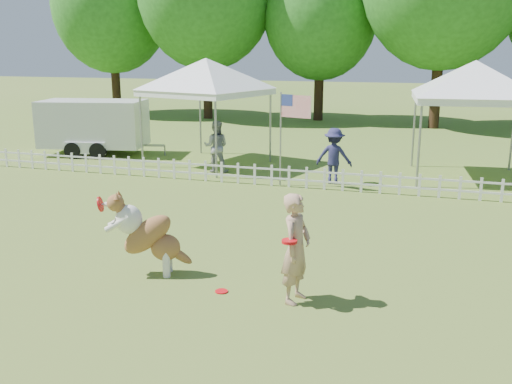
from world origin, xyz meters
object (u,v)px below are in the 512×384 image
(dog, at_px, (149,234))
(frisbee_on_turf, at_px, (221,291))
(flag_pole, at_px, (281,139))
(spectator_b, at_px, (334,156))
(cargo_trailer, at_px, (94,127))
(canopy_tent_left, at_px, (207,113))
(spectator_a, at_px, (216,146))
(handler, at_px, (296,248))
(canopy_tent_right, at_px, (471,122))

(dog, bearing_deg, frisbee_on_turf, -30.41)
(flag_pole, xyz_separation_m, spectator_b, (1.40, 0.67, -0.51))
(dog, xyz_separation_m, cargo_trailer, (-7.29, 9.74, 0.29))
(canopy_tent_left, relative_size, spectator_b, 2.14)
(dog, relative_size, canopy_tent_left, 0.42)
(dog, bearing_deg, canopy_tent_left, 88.98)
(frisbee_on_turf, xyz_separation_m, spectator_a, (-3.37, 8.51, 0.79))
(handler, distance_m, flag_pole, 7.66)
(canopy_tent_left, xyz_separation_m, spectator_a, (0.72, -1.07, -0.89))
(cargo_trailer, bearing_deg, frisbee_on_turf, -60.75)
(handler, distance_m, canopy_tent_left, 10.94)
(canopy_tent_right, height_order, cargo_trailer, canopy_tent_right)
(frisbee_on_turf, bearing_deg, handler, 1.79)
(cargo_trailer, distance_m, spectator_a, 5.57)
(spectator_a, xyz_separation_m, spectator_b, (3.77, -0.48, -0.01))
(spectator_b, bearing_deg, dog, 79.23)
(spectator_a, bearing_deg, spectator_b, 161.44)
(canopy_tent_right, bearing_deg, cargo_trailer, 174.18)
(handler, height_order, canopy_tent_left, canopy_tent_left)
(canopy_tent_left, height_order, cargo_trailer, canopy_tent_left)
(canopy_tent_right, distance_m, spectator_b, 4.20)
(canopy_tent_left, height_order, flag_pole, canopy_tent_left)
(frisbee_on_turf, xyz_separation_m, flag_pole, (-1.00, 7.36, 1.29))
(frisbee_on_turf, bearing_deg, canopy_tent_right, 67.63)
(canopy_tent_left, bearing_deg, spectator_b, -2.85)
(frisbee_on_turf, relative_size, cargo_trailer, 0.04)
(cargo_trailer, bearing_deg, dog, -64.78)
(frisbee_on_turf, bearing_deg, cargo_trailer, 130.86)
(dog, bearing_deg, canopy_tent_right, 43.00)
(spectator_a, bearing_deg, handler, 106.98)
(dog, xyz_separation_m, canopy_tent_left, (-2.66, 9.24, 0.98))
(handler, xyz_separation_m, spectator_a, (-4.56, 8.47, -0.04))
(cargo_trailer, relative_size, spectator_a, 2.83)
(flag_pole, xyz_separation_m, spectator_a, (-2.37, 1.15, -0.50))
(canopy_tent_left, distance_m, spectator_b, 4.83)
(handler, xyz_separation_m, cargo_trailer, (-9.91, 10.04, 0.16))
(canopy_tent_left, distance_m, canopy_tent_right, 8.16)
(handler, distance_m, dog, 2.64)
(frisbee_on_turf, relative_size, flag_pole, 0.08)
(cargo_trailer, relative_size, flag_pole, 1.75)
(cargo_trailer, distance_m, spectator_b, 9.35)
(dog, xyz_separation_m, spectator_a, (-1.95, 8.17, 0.09))
(frisbee_on_turf, bearing_deg, dog, 166.68)
(handler, relative_size, spectator_a, 1.05)
(cargo_trailer, bearing_deg, handler, -56.98)
(canopy_tent_right, relative_size, flag_pole, 1.29)
(flag_pole, bearing_deg, dog, -76.52)
(spectator_a, bearing_deg, canopy_tent_left, -67.53)
(spectator_a, bearing_deg, canopy_tent_right, 179.10)
(frisbee_on_turf, height_order, canopy_tent_left, canopy_tent_left)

